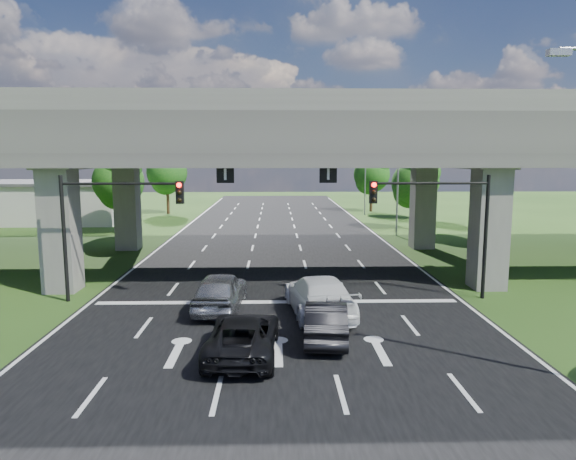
{
  "coord_description": "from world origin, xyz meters",
  "views": [
    {
      "loc": [
        -0.1,
        -20.03,
        6.85
      ],
      "look_at": [
        0.58,
        6.67,
        3.02
      ],
      "focal_mm": 32.0,
      "sensor_mm": 36.0,
      "label": 1
    }
  ],
  "objects_px": {
    "streetlight_beyond": "(362,165)",
    "car_dark": "(326,320)",
    "signal_right": "(442,213)",
    "car_white": "(319,296)",
    "signal_left": "(109,214)",
    "car_trailing": "(243,336)",
    "car_silver": "(220,291)",
    "streetlight_far": "(394,168)"
  },
  "relations": [
    {
      "from": "car_white",
      "to": "streetlight_beyond",
      "type": "bearing_deg",
      "value": -108.96
    },
    {
      "from": "streetlight_far",
      "to": "signal_left",
      "type": "bearing_deg",
      "value": -131.78
    },
    {
      "from": "signal_left",
      "to": "streetlight_beyond",
      "type": "bearing_deg",
      "value": 63.57
    },
    {
      "from": "car_silver",
      "to": "car_dark",
      "type": "relative_size",
      "value": 1.13
    },
    {
      "from": "signal_left",
      "to": "streetlight_beyond",
      "type": "height_order",
      "value": "streetlight_beyond"
    },
    {
      "from": "signal_left",
      "to": "signal_right",
      "type": "bearing_deg",
      "value": 0.0
    },
    {
      "from": "signal_left",
      "to": "streetlight_far",
      "type": "relative_size",
      "value": 0.6
    },
    {
      "from": "streetlight_far",
      "to": "car_silver",
      "type": "xyz_separation_m",
      "value": [
        -12.66,
        -21.59,
        -4.97
      ]
    },
    {
      "from": "streetlight_far",
      "to": "car_dark",
      "type": "distance_m",
      "value": 27.31
    },
    {
      "from": "signal_right",
      "to": "car_silver",
      "type": "xyz_separation_m",
      "value": [
        -10.39,
        -1.53,
        -3.31
      ]
    },
    {
      "from": "signal_right",
      "to": "car_dark",
      "type": "height_order",
      "value": "signal_right"
    },
    {
      "from": "streetlight_far",
      "to": "streetlight_beyond",
      "type": "relative_size",
      "value": 1.0
    },
    {
      "from": "car_dark",
      "to": "car_white",
      "type": "height_order",
      "value": "car_white"
    },
    {
      "from": "streetlight_beyond",
      "to": "car_silver",
      "type": "bearing_deg",
      "value": -108.61
    },
    {
      "from": "car_white",
      "to": "car_trailing",
      "type": "xyz_separation_m",
      "value": [
        -3.01,
        -4.47,
        -0.17
      ]
    },
    {
      "from": "signal_left",
      "to": "car_white",
      "type": "bearing_deg",
      "value": -14.44
    },
    {
      "from": "signal_left",
      "to": "streetlight_beyond",
      "type": "xyz_separation_m",
      "value": [
        17.92,
        36.06,
        1.66
      ]
    },
    {
      "from": "signal_left",
      "to": "car_trailing",
      "type": "xyz_separation_m",
      "value": [
        6.61,
        -6.95,
        -3.46
      ]
    },
    {
      "from": "streetlight_beyond",
      "to": "car_dark",
      "type": "relative_size",
      "value": 2.28
    },
    {
      "from": "streetlight_far",
      "to": "car_white",
      "type": "relative_size",
      "value": 1.68
    },
    {
      "from": "car_dark",
      "to": "signal_left",
      "type": "bearing_deg",
      "value": -24.24
    },
    {
      "from": "streetlight_far",
      "to": "car_dark",
      "type": "xyz_separation_m",
      "value": [
        -8.3,
        -25.51,
        -5.09
      ]
    },
    {
      "from": "streetlight_far",
      "to": "car_trailing",
      "type": "distance_m",
      "value": 29.72
    },
    {
      "from": "streetlight_far",
      "to": "car_silver",
      "type": "bearing_deg",
      "value": -120.38
    },
    {
      "from": "car_trailing",
      "to": "streetlight_beyond",
      "type": "bearing_deg",
      "value": -102.13
    },
    {
      "from": "signal_left",
      "to": "streetlight_far",
      "type": "xyz_separation_m",
      "value": [
        17.92,
        20.06,
        1.66
      ]
    },
    {
      "from": "streetlight_far",
      "to": "car_dark",
      "type": "relative_size",
      "value": 2.28
    },
    {
      "from": "streetlight_beyond",
      "to": "car_silver",
      "type": "xyz_separation_m",
      "value": [
        -12.66,
        -37.59,
        -4.97
      ]
    },
    {
      "from": "signal_left",
      "to": "streetlight_beyond",
      "type": "relative_size",
      "value": 0.6
    },
    {
      "from": "streetlight_beyond",
      "to": "car_trailing",
      "type": "xyz_separation_m",
      "value": [
        -11.31,
        -43.0,
        -5.12
      ]
    },
    {
      "from": "signal_left",
      "to": "streetlight_far",
      "type": "height_order",
      "value": "streetlight_far"
    },
    {
      "from": "signal_right",
      "to": "signal_left",
      "type": "bearing_deg",
      "value": 180.0
    },
    {
      "from": "signal_right",
      "to": "car_silver",
      "type": "height_order",
      "value": "signal_right"
    },
    {
      "from": "streetlight_beyond",
      "to": "car_trailing",
      "type": "relative_size",
      "value": 2.0
    },
    {
      "from": "car_silver",
      "to": "signal_right",
      "type": "bearing_deg",
      "value": -167.75
    },
    {
      "from": "car_silver",
      "to": "car_white",
      "type": "distance_m",
      "value": 4.46
    },
    {
      "from": "signal_left",
      "to": "car_silver",
      "type": "relative_size",
      "value": 1.21
    },
    {
      "from": "car_white",
      "to": "signal_right",
      "type": "bearing_deg",
      "value": -164.44
    },
    {
      "from": "streetlight_beyond",
      "to": "signal_left",
      "type": "bearing_deg",
      "value": -116.43
    },
    {
      "from": "signal_left",
      "to": "car_trailing",
      "type": "relative_size",
      "value": 1.2
    },
    {
      "from": "signal_right",
      "to": "streetlight_beyond",
      "type": "height_order",
      "value": "streetlight_beyond"
    },
    {
      "from": "streetlight_beyond",
      "to": "car_trailing",
      "type": "bearing_deg",
      "value": -104.74
    }
  ]
}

